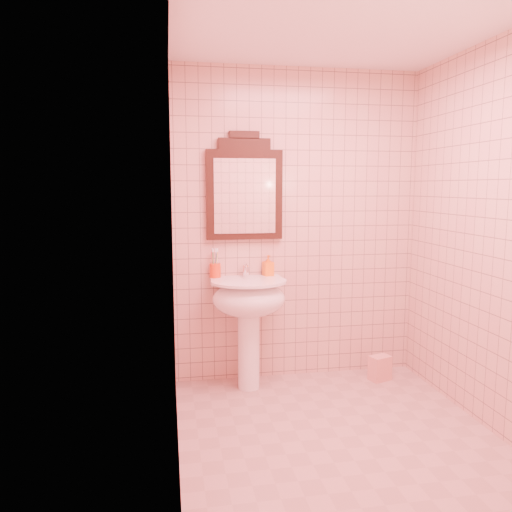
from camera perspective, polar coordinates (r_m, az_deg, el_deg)
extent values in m
plane|color=tan|center=(3.39, 9.44, -19.78)|extent=(2.20, 2.20, 0.00)
cube|color=#DAAC98|center=(4.07, 4.69, 3.37)|extent=(2.00, 0.02, 2.50)
cylinder|color=white|center=(3.95, -0.85, -10.11)|extent=(0.17, 0.17, 0.70)
ellipsoid|color=white|center=(3.83, -0.81, -4.92)|extent=(0.56, 0.46, 0.28)
cube|color=white|center=(3.96, -1.20, -2.78)|extent=(0.56, 0.15, 0.05)
cylinder|color=white|center=(3.80, -0.81, -2.94)|extent=(0.58, 0.58, 0.02)
cylinder|color=white|center=(3.95, -1.20, -1.71)|extent=(0.04, 0.04, 0.09)
cylinder|color=white|center=(3.89, -1.08, -1.34)|extent=(0.02, 0.10, 0.02)
cylinder|color=white|center=(3.85, -0.96, -1.75)|extent=(0.02, 0.02, 0.04)
cube|color=white|center=(3.95, -1.22, -0.90)|extent=(0.02, 0.07, 0.01)
cube|color=black|center=(3.94, -1.34, 6.99)|extent=(0.60, 0.05, 0.70)
cube|color=black|center=(3.96, -1.36, 12.69)|extent=(0.41, 0.05, 0.09)
cube|color=black|center=(3.96, -1.36, 13.67)|extent=(0.23, 0.05, 0.06)
cube|color=white|center=(3.92, -1.27, 6.84)|extent=(0.49, 0.01, 0.58)
cylinder|color=red|center=(3.93, -4.69, -1.66)|extent=(0.09, 0.09, 0.11)
cylinder|color=silver|center=(3.93, -4.41, -0.98)|extent=(0.01, 0.01, 0.20)
cylinder|color=#338CD8|center=(3.95, -4.63, -0.94)|extent=(0.01, 0.01, 0.20)
cylinder|color=#E5334C|center=(3.94, -4.95, -0.97)|extent=(0.01, 0.01, 0.20)
cylinder|color=#3FBF59|center=(3.91, -4.92, -1.02)|extent=(0.01, 0.01, 0.20)
cylinder|color=#D8CC4C|center=(3.91, -4.58, -1.03)|extent=(0.01, 0.01, 0.20)
imported|color=orange|center=(3.99, 1.40, -1.09)|extent=(0.09, 0.09, 0.17)
cube|color=#F0B48D|center=(4.30, 13.97, -12.32)|extent=(0.19, 0.16, 0.20)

